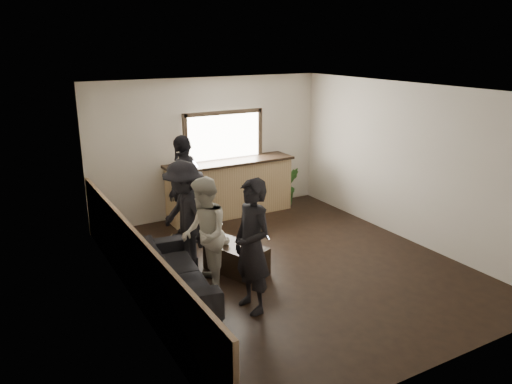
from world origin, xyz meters
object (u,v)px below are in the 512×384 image
cup_b (248,243)px  bar_counter (230,185)px  potted_plant (288,186)px  coffee_table (236,258)px  person_b (204,235)px  cup_a (226,241)px  person_c (185,216)px  sofa (173,272)px  person_a (252,246)px  person_d (185,188)px

cup_b → bar_counter: bearing=69.2°
cup_b → potted_plant: bearing=46.4°
coffee_table → person_b: size_ratio=0.57×
coffee_table → cup_a: 0.32m
bar_counter → person_b: size_ratio=1.62×
bar_counter → person_b: bar_counter is taller
cup_a → coffee_table: bearing=-50.0°
cup_a → person_c: person_c is taller
bar_counter → sofa: size_ratio=1.27×
cup_b → potted_plant: potted_plant is taller
person_a → bar_counter: bearing=152.7°
person_a → person_b: person_a is taller
person_d → cup_a: bearing=47.8°
bar_counter → person_d: size_ratio=1.40×
person_c → person_a: bearing=4.4°
coffee_table → cup_a: bearing=130.0°
cup_a → person_d: size_ratio=0.07×
bar_counter → person_c: 2.67m
sofa → cup_a: bearing=-66.5°
cup_a → potted_plant: (2.65, 2.27, -0.06)m
potted_plant → person_c: (-3.18, -1.94, 0.46)m
coffee_table → person_a: (-0.34, -1.13, 0.70)m
cup_b → person_d: (-0.33, 1.74, 0.49)m
coffee_table → cup_b: (0.16, -0.09, 0.26)m
sofa → cup_b: bearing=-79.9°
coffee_table → person_a: size_ratio=0.53×
cup_a → person_a: bearing=-100.3°
sofa → person_a: size_ratio=1.17×
person_b → person_d: person_d is taller
person_c → person_b: bearing=-6.2°
bar_counter → cup_a: bearing=-118.1°
cup_b → person_a: (-0.50, -1.04, 0.44)m
sofa → person_b: person_b is taller
cup_b → person_c: (-0.81, 0.56, 0.41)m
potted_plant → person_a: bearing=-129.1°
person_b → person_c: bearing=-159.5°
sofa → person_c: bearing=-28.5°
cup_a → cup_b: 0.35m
bar_counter → potted_plant: (1.41, -0.05, -0.22)m
cup_a → potted_plant: 3.49m
person_c → cup_a: bearing=51.4°
coffee_table → potted_plant: bearing=43.5°
sofa → coffee_table: (1.10, 0.15, -0.10)m
cup_a → person_c: size_ratio=0.07×
person_b → person_d: 1.99m
bar_counter → person_d: bar_counter is taller
potted_plant → person_d: person_d is taller
coffee_table → person_c: size_ratio=0.54×
bar_counter → person_a: size_ratio=1.48×
person_a → potted_plant: bearing=135.9°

